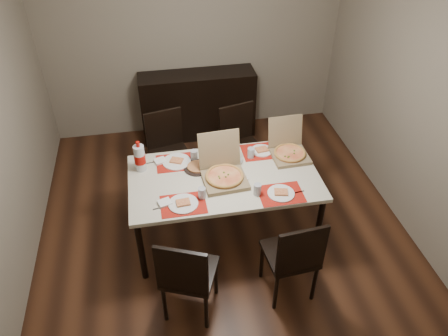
{
  "coord_description": "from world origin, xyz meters",
  "views": [
    {
      "loc": [
        -0.59,
        -3.32,
        3.35
      ],
      "look_at": [
        -0.0,
        -0.15,
        0.85
      ],
      "focal_mm": 35.0,
      "sensor_mm": 36.0,
      "label": 1
    }
  ],
  "objects_px": {
    "chair_far_left": "(168,148)",
    "soda_bottle": "(140,158)",
    "dip_bowl": "(237,161)",
    "chair_far_right": "(240,141)",
    "sideboard": "(198,105)",
    "pizza_box_center": "(224,173)",
    "chair_near_left": "(187,275)",
    "dining_table": "(224,182)",
    "chair_near_right": "(294,256)"
  },
  "relations": [
    {
      "from": "dining_table",
      "to": "sideboard",
      "type": "bearing_deg",
      "value": 89.95
    },
    {
      "from": "dining_table",
      "to": "chair_far_left",
      "type": "distance_m",
      "value": 1.04
    },
    {
      "from": "chair_far_left",
      "to": "dip_bowl",
      "type": "distance_m",
      "value": 0.99
    },
    {
      "from": "dip_bowl",
      "to": "soda_bottle",
      "type": "xyz_separation_m",
      "value": [
        -0.94,
        0.05,
        0.12
      ]
    },
    {
      "from": "dip_bowl",
      "to": "soda_bottle",
      "type": "relative_size",
      "value": 0.34
    },
    {
      "from": "chair_far_right",
      "to": "pizza_box_center",
      "type": "bearing_deg",
      "value": -111.49
    },
    {
      "from": "chair_near_left",
      "to": "dining_table",
      "type": "bearing_deg",
      "value": 62.37
    },
    {
      "from": "sideboard",
      "to": "soda_bottle",
      "type": "distance_m",
      "value": 1.89
    },
    {
      "from": "dining_table",
      "to": "dip_bowl",
      "type": "xyz_separation_m",
      "value": [
        0.17,
        0.2,
        0.08
      ]
    },
    {
      "from": "chair_far_right",
      "to": "dining_table",
      "type": "bearing_deg",
      "value": -111.58
    },
    {
      "from": "dining_table",
      "to": "soda_bottle",
      "type": "height_order",
      "value": "soda_bottle"
    },
    {
      "from": "chair_far_left",
      "to": "pizza_box_center",
      "type": "xyz_separation_m",
      "value": [
        0.46,
        -0.94,
        0.3
      ]
    },
    {
      "from": "pizza_box_center",
      "to": "dip_bowl",
      "type": "xyz_separation_m",
      "value": [
        0.18,
        0.23,
        -0.05
      ]
    },
    {
      "from": "sideboard",
      "to": "chair_far_right",
      "type": "xyz_separation_m",
      "value": [
        0.35,
        -1.03,
        0.06
      ]
    },
    {
      "from": "chair_near_right",
      "to": "soda_bottle",
      "type": "relative_size",
      "value": 2.88
    },
    {
      "from": "dining_table",
      "to": "chair_near_left",
      "type": "relative_size",
      "value": 1.94
    },
    {
      "from": "soda_bottle",
      "to": "chair_near_left",
      "type": "bearing_deg",
      "value": -75.58
    },
    {
      "from": "pizza_box_center",
      "to": "soda_bottle",
      "type": "relative_size",
      "value": 1.45
    },
    {
      "from": "sideboard",
      "to": "dip_bowl",
      "type": "bearing_deg",
      "value": -84.45
    },
    {
      "from": "pizza_box_center",
      "to": "dip_bowl",
      "type": "distance_m",
      "value": 0.29
    },
    {
      "from": "dining_table",
      "to": "chair_near_left",
      "type": "bearing_deg",
      "value": -117.63
    },
    {
      "from": "dining_table",
      "to": "chair_near_right",
      "type": "xyz_separation_m",
      "value": [
        0.44,
        -0.87,
        -0.17
      ]
    },
    {
      "from": "sideboard",
      "to": "chair_far_left",
      "type": "height_order",
      "value": "chair_far_left"
    },
    {
      "from": "dining_table",
      "to": "chair_far_right",
      "type": "distance_m",
      "value": 0.98
    },
    {
      "from": "chair_near_left",
      "to": "chair_near_right",
      "type": "height_order",
      "value": "same"
    },
    {
      "from": "chair_near_right",
      "to": "chair_far_left",
      "type": "distance_m",
      "value": 2.0
    },
    {
      "from": "chair_far_right",
      "to": "sideboard",
      "type": "bearing_deg",
      "value": 108.86
    },
    {
      "from": "chair_near_right",
      "to": "pizza_box_center",
      "type": "height_order",
      "value": "pizza_box_center"
    },
    {
      "from": "chair_near_left",
      "to": "chair_far_left",
      "type": "relative_size",
      "value": 1.0
    },
    {
      "from": "soda_bottle",
      "to": "chair_far_left",
      "type": "bearing_deg",
      "value": 65.93
    },
    {
      "from": "chair_near_left",
      "to": "sideboard",
      "type": "bearing_deg",
      "value": 80.48
    },
    {
      "from": "sideboard",
      "to": "pizza_box_center",
      "type": "xyz_separation_m",
      "value": [
        -0.01,
        -1.95,
        0.36
      ]
    },
    {
      "from": "dining_table",
      "to": "soda_bottle",
      "type": "xyz_separation_m",
      "value": [
        -0.77,
        0.25,
        0.2
      ]
    },
    {
      "from": "chair_near_left",
      "to": "chair_far_right",
      "type": "xyz_separation_m",
      "value": [
        0.83,
        1.8,
        0.0
      ]
    },
    {
      "from": "chair_far_left",
      "to": "soda_bottle",
      "type": "relative_size",
      "value": 2.88
    },
    {
      "from": "chair_near_left",
      "to": "soda_bottle",
      "type": "relative_size",
      "value": 2.88
    },
    {
      "from": "chair_far_left",
      "to": "chair_far_right",
      "type": "distance_m",
      "value": 0.83
    },
    {
      "from": "dining_table",
      "to": "chair_near_left",
      "type": "xyz_separation_m",
      "value": [
        -0.47,
        -0.9,
        -0.17
      ]
    },
    {
      "from": "chair_far_left",
      "to": "soda_bottle",
      "type": "distance_m",
      "value": 0.82
    },
    {
      "from": "sideboard",
      "to": "pizza_box_center",
      "type": "height_order",
      "value": "pizza_box_center"
    },
    {
      "from": "dining_table",
      "to": "chair_far_right",
      "type": "relative_size",
      "value": 1.94
    },
    {
      "from": "soda_bottle",
      "to": "pizza_box_center",
      "type": "bearing_deg",
      "value": -20.25
    },
    {
      "from": "chair_near_right",
      "to": "chair_far_right",
      "type": "xyz_separation_m",
      "value": [
        -0.08,
        1.76,
        0.0
      ]
    },
    {
      "from": "soda_bottle",
      "to": "chair_far_right",
      "type": "bearing_deg",
      "value": 29.78
    },
    {
      "from": "dining_table",
      "to": "chair_near_left",
      "type": "distance_m",
      "value": 1.03
    },
    {
      "from": "pizza_box_center",
      "to": "chair_near_left",
      "type": "bearing_deg",
      "value": -117.9
    },
    {
      "from": "chair_near_right",
      "to": "chair_near_left",
      "type": "bearing_deg",
      "value": -177.88
    },
    {
      "from": "chair_near_right",
      "to": "pizza_box_center",
      "type": "distance_m",
      "value": 1.0
    },
    {
      "from": "chair_near_left",
      "to": "dip_bowl",
      "type": "bearing_deg",
      "value": 59.76
    },
    {
      "from": "dining_table",
      "to": "chair_far_right",
      "type": "height_order",
      "value": "chair_far_right"
    }
  ]
}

